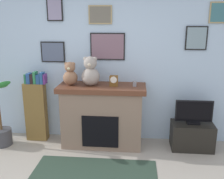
% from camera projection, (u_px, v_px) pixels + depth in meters
% --- Properties ---
extents(back_wall, '(5.20, 0.15, 2.60)m').
position_uv_depth(back_wall, '(97.00, 65.00, 4.45)').
color(back_wall, silver).
rests_on(back_wall, ground_plane).
extents(fireplace, '(1.41, 0.61, 1.03)m').
position_uv_depth(fireplace, '(102.00, 115.00, 4.32)').
color(fireplace, '#876E5B').
rests_on(fireplace, ground_plane).
extents(bookshelf, '(0.39, 0.16, 1.22)m').
position_uv_depth(bookshelf, '(36.00, 108.00, 4.48)').
color(bookshelf, brown).
rests_on(bookshelf, ground_plane).
extents(potted_plant, '(0.49, 0.55, 1.11)m').
position_uv_depth(potted_plant, '(1.00, 125.00, 4.33)').
color(potted_plant, '#3F3F44').
rests_on(potted_plant, ground_plane).
extents(tv_stand, '(0.66, 0.40, 0.44)m').
position_uv_depth(tv_stand, '(192.00, 136.00, 4.25)').
color(tv_stand, black).
rests_on(tv_stand, ground_plane).
extents(television, '(0.59, 0.14, 0.39)m').
position_uv_depth(television, '(194.00, 113.00, 4.14)').
color(television, black).
rests_on(television, tv_stand).
extents(area_rug, '(1.74, 0.91, 0.01)m').
position_uv_depth(area_rug, '(94.00, 175.00, 3.55)').
color(area_rug, '#2D4234').
rests_on(area_rug, ground_plane).
extents(candle_jar, '(0.06, 0.06, 0.09)m').
position_uv_depth(candle_jar, '(135.00, 84.00, 4.11)').
color(candle_jar, gray).
rests_on(candle_jar, fireplace).
extents(mantel_clock, '(0.13, 0.10, 0.17)m').
position_uv_depth(mantel_clock, '(114.00, 81.00, 4.13)').
color(mantel_clock, brown).
rests_on(mantel_clock, fireplace).
extents(teddy_bear_grey, '(0.23, 0.23, 0.38)m').
position_uv_depth(teddy_bear_grey, '(70.00, 75.00, 4.17)').
color(teddy_bear_grey, '#8C6348').
rests_on(teddy_bear_grey, fireplace).
extents(teddy_bear_brown, '(0.29, 0.29, 0.47)m').
position_uv_depth(teddy_bear_brown, '(90.00, 73.00, 4.13)').
color(teddy_bear_brown, '#9D9289').
rests_on(teddy_bear_brown, fireplace).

